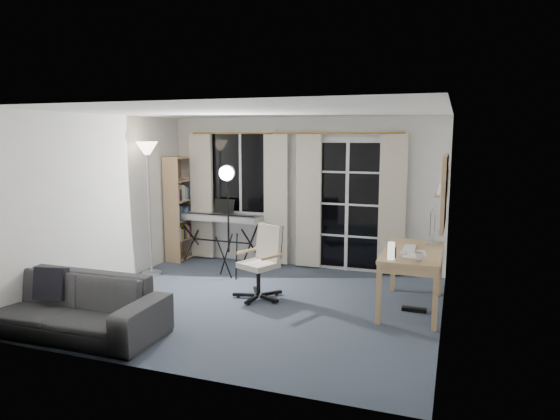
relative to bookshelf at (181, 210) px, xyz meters
The scene contains 17 objects.
floor 2.91m from the bookshelf, 40.43° to the right, with size 4.50×4.00×0.02m, color #36404F.
window 1.27m from the bookshelf, ahead, with size 1.20×0.08×1.40m.
french_door 2.88m from the bookshelf, ahead, with size 1.32×0.09×2.11m.
curtains 2.00m from the bookshelf, ahead, with size 3.60×0.07×2.13m.
bookshelf is the anchor object (origin of this frame).
torchiere_lamp 1.34m from the bookshelf, 84.78° to the right, with size 0.42×0.42×2.02m.
keyboard_piano 0.83m from the bookshelf, ahead, with size 1.38×0.69×0.99m.
studio_light 1.69m from the bookshelf, 34.28° to the right, with size 0.38×0.38×1.72m.
office_chair 2.63m from the bookshelf, 35.33° to the right, with size 0.66×0.67×0.96m.
desk 4.22m from the bookshelf, 18.47° to the right, with size 0.69×1.37×0.73m.
monitor 4.29m from the bookshelf, 11.93° to the right, with size 0.18×0.53×0.46m.
desk_clutter 4.24m from the bookshelf, 21.64° to the right, with size 0.43×0.83×0.93m.
mug 4.49m from the bookshelf, 24.13° to the right, with size 0.12×0.09×0.12m, color silver.
wall_mirror 4.90m from the bookshelf, 26.41° to the right, with size 0.04×0.94×0.74m.
framed_print 4.59m from the bookshelf, 16.12° to the right, with size 0.03×0.42×0.32m.
wall_shelf 4.38m from the bookshelf, 10.02° to the right, with size 0.16×0.30×0.18m.
sofa 3.43m from the bookshelf, 80.22° to the right, with size 2.13×0.65×0.83m.
Camera 1 is at (2.33, -5.63, 2.12)m, focal length 32.00 mm.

